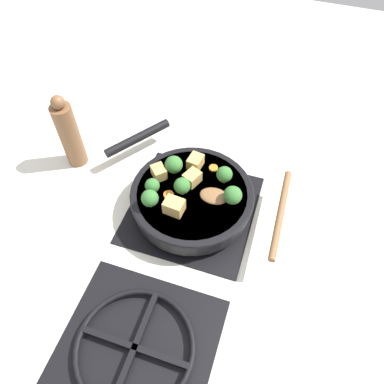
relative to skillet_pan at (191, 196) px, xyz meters
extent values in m
plane|color=silver|center=(0.00, 0.00, -0.05)|extent=(2.40, 2.40, 0.00)
cube|color=black|center=(0.00, 0.00, -0.05)|extent=(0.31, 0.31, 0.01)
torus|color=black|center=(0.00, 0.00, -0.03)|extent=(0.24, 0.24, 0.01)
cube|color=black|center=(0.00, 0.00, -0.03)|extent=(0.01, 0.23, 0.01)
cube|color=black|center=(0.00, 0.00, -0.03)|extent=(0.23, 0.01, 0.01)
cube|color=black|center=(0.00, 0.36, -0.05)|extent=(0.31, 0.31, 0.01)
torus|color=black|center=(0.00, 0.36, -0.03)|extent=(0.24, 0.24, 0.01)
cube|color=black|center=(0.00, 0.36, -0.03)|extent=(0.01, 0.23, 0.01)
cube|color=black|center=(0.00, 0.36, -0.03)|extent=(0.23, 0.01, 0.01)
cylinder|color=black|center=(0.00, 0.00, 0.00)|extent=(0.29, 0.29, 0.05)
cylinder|color=brown|center=(0.00, 0.00, 0.00)|extent=(0.27, 0.27, 0.04)
torus|color=black|center=(0.00, 0.00, 0.02)|extent=(0.30, 0.30, 0.01)
cylinder|color=black|center=(0.20, -0.14, 0.01)|extent=(0.13, 0.18, 0.02)
ellipsoid|color=brown|center=(-0.06, 0.00, 0.03)|extent=(0.07, 0.05, 0.01)
cylinder|color=brown|center=(-0.22, 0.00, 0.03)|extent=(0.02, 0.25, 0.02)
cube|color=tan|center=(0.02, 0.07, 0.04)|extent=(0.05, 0.04, 0.04)
cube|color=tan|center=(0.09, -0.02, 0.04)|extent=(0.05, 0.05, 0.03)
cube|color=tan|center=(0.01, -0.08, 0.04)|extent=(0.04, 0.04, 0.03)
cube|color=tan|center=(0.01, -0.03, 0.04)|extent=(0.04, 0.05, 0.03)
cylinder|color=#709956|center=(0.02, 0.01, 0.03)|extent=(0.01, 0.01, 0.01)
sphere|color=#387533|center=(0.02, 0.01, 0.05)|extent=(0.04, 0.04, 0.04)
cylinder|color=#709956|center=(0.09, 0.03, 0.03)|extent=(0.01, 0.01, 0.01)
sphere|color=#387533|center=(0.09, 0.03, 0.05)|extent=(0.03, 0.03, 0.03)
cylinder|color=#709956|center=(-0.07, -0.05, 0.03)|extent=(0.01, 0.01, 0.01)
sphere|color=#387533|center=(-0.07, -0.05, 0.05)|extent=(0.04, 0.04, 0.04)
cylinder|color=#709956|center=(-0.10, 0.00, 0.03)|extent=(0.01, 0.01, 0.01)
sphere|color=#387533|center=(-0.10, 0.00, 0.05)|extent=(0.04, 0.04, 0.04)
cylinder|color=#709956|center=(0.06, -0.04, 0.03)|extent=(0.01, 0.01, 0.01)
sphere|color=#387533|center=(0.06, -0.04, 0.05)|extent=(0.04, 0.04, 0.04)
cylinder|color=#709956|center=(0.08, 0.07, 0.03)|extent=(0.01, 0.01, 0.01)
sphere|color=#387533|center=(0.08, 0.07, 0.05)|extent=(0.04, 0.04, 0.04)
cylinder|color=orange|center=(-0.03, -0.08, 0.02)|extent=(0.02, 0.02, 0.01)
cylinder|color=orange|center=(0.05, 0.03, 0.02)|extent=(0.02, 0.02, 0.01)
cylinder|color=brown|center=(0.35, -0.06, 0.04)|extent=(0.05, 0.05, 0.19)
sphere|color=brown|center=(0.35, -0.06, 0.15)|extent=(0.04, 0.04, 0.04)
camera|label=1|loc=(-0.17, 0.51, 0.74)|focal=35.00mm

